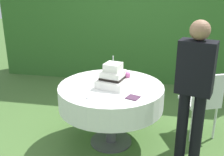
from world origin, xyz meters
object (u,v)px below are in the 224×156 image
(wedding_cake, at_px, (114,78))
(serving_plate_near, at_px, (139,81))
(serving_plate_far, at_px, (91,97))
(garden_chair, at_px, (203,99))
(napkin_stack, at_px, (133,97))
(standing_person, at_px, (194,86))
(cake_table, at_px, (111,96))

(wedding_cake, height_order, serving_plate_near, wedding_cake)
(serving_plate_far, distance_m, garden_chair, 1.46)
(serving_plate_far, height_order, garden_chair, garden_chair)
(wedding_cake, distance_m, napkin_stack, 0.41)
(wedding_cake, relative_size, serving_plate_near, 3.46)
(garden_chair, distance_m, standing_person, 0.72)
(cake_table, relative_size, napkin_stack, 9.81)
(cake_table, distance_m, standing_person, 0.99)
(cake_table, height_order, standing_person, standing_person)
(serving_plate_near, bearing_deg, napkin_stack, -92.21)
(serving_plate_near, xyz_separation_m, garden_chair, (0.79, 0.15, -0.24))
(napkin_stack, bearing_deg, standing_person, 5.95)
(wedding_cake, bearing_deg, napkin_stack, -47.61)
(cake_table, relative_size, wedding_cake, 3.15)
(wedding_cake, xyz_separation_m, garden_chair, (1.07, 0.35, -0.34))
(serving_plate_near, xyz_separation_m, napkin_stack, (-0.02, -0.49, -0.00))
(cake_table, relative_size, serving_plate_near, 10.91)
(wedding_cake, height_order, serving_plate_far, wedding_cake)
(wedding_cake, relative_size, garden_chair, 0.45)
(napkin_stack, xyz_separation_m, standing_person, (0.62, 0.06, 0.15))
(cake_table, bearing_deg, napkin_stack, -45.54)
(garden_chair, bearing_deg, wedding_cake, -161.77)
(serving_plate_far, xyz_separation_m, napkin_stack, (0.44, 0.07, -0.00))
(serving_plate_near, xyz_separation_m, standing_person, (0.60, -0.43, 0.15))
(serving_plate_near, xyz_separation_m, serving_plate_far, (-0.46, -0.56, 0.00))
(serving_plate_near, bearing_deg, serving_plate_far, -129.60)
(garden_chair, bearing_deg, standing_person, -108.28)
(standing_person, bearing_deg, serving_plate_near, 144.38)
(napkin_stack, bearing_deg, serving_plate_far, -171.49)
(cake_table, xyz_separation_m, serving_plate_far, (-0.15, -0.37, 0.14))
(garden_chair, bearing_deg, serving_plate_near, -169.26)
(napkin_stack, distance_m, standing_person, 0.64)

